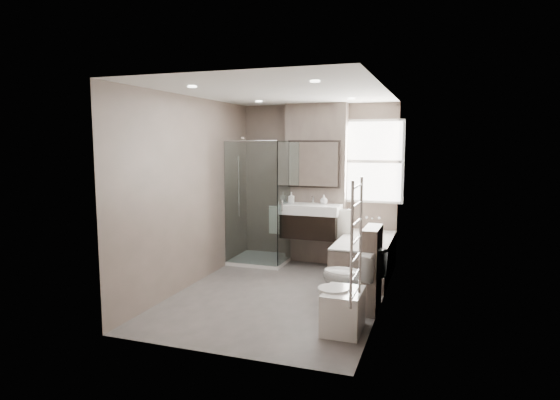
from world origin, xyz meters
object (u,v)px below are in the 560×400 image
at_px(toilet, 351,278).
at_px(bidet, 343,310).
at_px(bathtub, 365,256).
at_px(vanity, 310,221).

xyz_separation_m(toilet, bidet, (0.04, -0.68, -0.15)).
height_order(bathtub, toilet, toilet).
height_order(toilet, bidet, toilet).
height_order(vanity, toilet, vanity).
bearing_deg(bidet, bathtub, 92.46).
distance_m(bathtub, bidet, 2.07).
xyz_separation_m(vanity, bathtub, (0.92, -0.33, -0.43)).
distance_m(vanity, toilet, 2.00).
relative_size(vanity, bidet, 1.69).
height_order(bathtub, bidet, bathtub).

